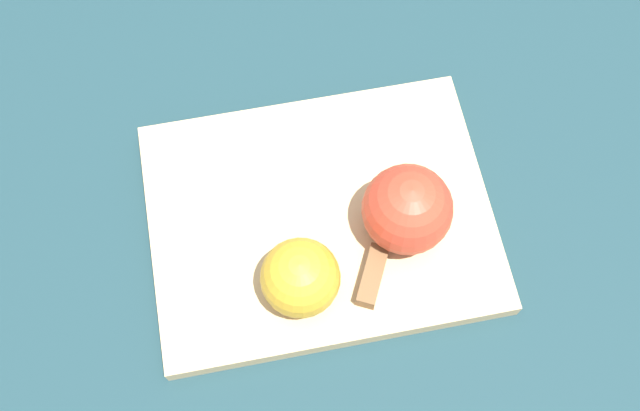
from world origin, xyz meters
TOP-DOWN VIEW (x-y plane):
  - ground_plane at (0.00, 0.00)m, footprint 4.00×4.00m
  - cutting_board at (0.00, 0.00)m, footprint 0.37×0.30m
  - apple_half_left at (-0.02, -0.08)m, footprint 0.07×0.07m
  - apple_half_right at (0.08, -0.02)m, footprint 0.09×0.09m
  - knife at (0.05, -0.06)m, footprint 0.06×0.14m

SIDE VIEW (x-z plane):
  - ground_plane at x=0.00m, z-range 0.00..0.00m
  - cutting_board at x=0.00m, z-range 0.00..0.02m
  - knife at x=0.05m, z-range 0.02..0.04m
  - apple_half_left at x=-0.02m, z-range 0.02..0.10m
  - apple_half_right at x=0.08m, z-range 0.02..0.11m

